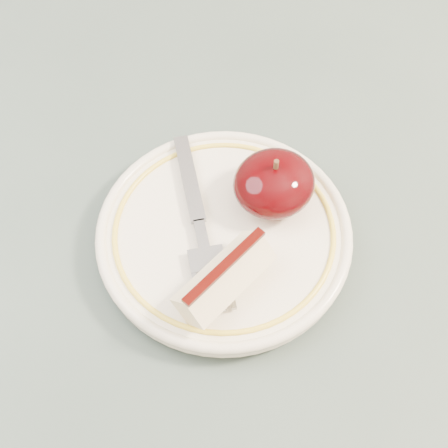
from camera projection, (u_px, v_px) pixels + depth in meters
table at (240, 250)px, 0.60m from camera, size 0.90×0.90×0.75m
plate at (224, 233)px, 0.49m from camera, size 0.20×0.20×0.02m
apple_half at (274, 183)px, 0.48m from camera, size 0.07×0.06×0.05m
apple_wedge at (225, 278)px, 0.44m from camera, size 0.08×0.05×0.04m
fork at (199, 223)px, 0.48m from camera, size 0.09×0.16×0.00m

